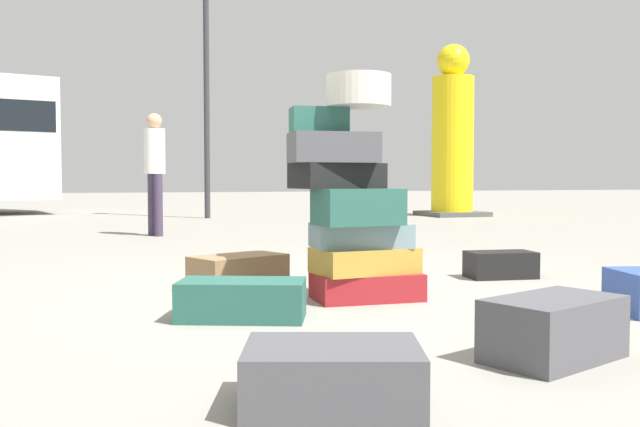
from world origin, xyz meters
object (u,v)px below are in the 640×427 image
at_px(suitcase_brown_behind_tower, 238,273).
at_px(yellow_dummy_statue, 453,140).
at_px(suitcase_black_foreground_far, 501,265).
at_px(suitcase_charcoal_right_side, 333,376).
at_px(suitcase_teal_white_trunk, 242,300).
at_px(person_bearded_onlooker, 155,162).
at_px(suitcase_tower, 354,203).
at_px(suitcase_charcoal_left_side, 554,329).
at_px(lamp_post, 206,46).

height_order(suitcase_brown_behind_tower, yellow_dummy_statue, yellow_dummy_statue).
xyz_separation_m(suitcase_black_foreground_far, suitcase_charcoal_right_side, (-2.39, -2.59, 0.00)).
xyz_separation_m(suitcase_teal_white_trunk, person_bearded_onlooker, (0.06, 6.23, 0.94)).
relative_size(suitcase_tower, suitcase_charcoal_left_side, 2.35).
distance_m(suitcase_teal_white_trunk, suitcase_charcoal_left_side, 1.75).
xyz_separation_m(suitcase_tower, suitcase_charcoal_left_side, (0.29, -1.72, -0.52)).
bearing_deg(suitcase_teal_white_trunk, suitcase_tower, 45.94).
distance_m(person_bearded_onlooker, yellow_dummy_statue, 7.65).
relative_size(person_bearded_onlooker, yellow_dummy_statue, 0.46).
bearing_deg(suitcase_tower, suitcase_charcoal_left_side, -80.26).
bearing_deg(suitcase_brown_behind_tower, lamp_post, 57.86).
relative_size(suitcase_black_foreground_far, person_bearded_onlooker, 0.31).
bearing_deg(suitcase_tower, suitcase_black_foreground_far, 21.01).
height_order(suitcase_brown_behind_tower, suitcase_charcoal_right_side, suitcase_brown_behind_tower).
bearing_deg(person_bearded_onlooker, suitcase_tower, -11.88).
relative_size(suitcase_charcoal_right_side, person_bearded_onlooker, 0.36).
distance_m(suitcase_brown_behind_tower, lamp_post, 10.18).
bearing_deg(lamp_post, yellow_dummy_statue, -8.62).
xyz_separation_m(suitcase_charcoal_right_side, person_bearded_onlooker, (0.07, 7.85, 0.95)).
bearing_deg(suitcase_black_foreground_far, suitcase_teal_white_trunk, -150.13).
bearing_deg(suitcase_brown_behind_tower, person_bearded_onlooker, 67.24).
height_order(suitcase_teal_white_trunk, lamp_post, lamp_post).
bearing_deg(suitcase_black_foreground_far, lamp_post, 102.77).
relative_size(suitcase_brown_behind_tower, suitcase_black_foreground_far, 1.22).
height_order(suitcase_tower, yellow_dummy_statue, yellow_dummy_statue).
distance_m(suitcase_charcoal_left_side, yellow_dummy_statue, 12.52).
bearing_deg(suitcase_charcoal_right_side, lamp_post, 101.52).
distance_m(suitcase_tower, suitcase_teal_white_trunk, 1.08).
bearing_deg(person_bearded_onlooker, lamp_post, 141.79).
bearing_deg(suitcase_tower, suitcase_teal_white_trunk, -155.29).
height_order(suitcase_tower, suitcase_charcoal_right_side, suitcase_tower).
height_order(suitcase_tower, suitcase_brown_behind_tower, suitcase_tower).
relative_size(suitcase_tower, suitcase_teal_white_trunk, 2.09).
bearing_deg(suitcase_teal_white_trunk, suitcase_charcoal_right_side, -69.32).
height_order(suitcase_tower, suitcase_charcoal_left_side, suitcase_tower).
distance_m(suitcase_black_foreground_far, suitcase_charcoal_right_side, 3.53).
height_order(suitcase_tower, suitcase_teal_white_trunk, suitcase_tower).
relative_size(suitcase_brown_behind_tower, suitcase_charcoal_right_side, 1.06).
xyz_separation_m(suitcase_black_foreground_far, lamp_post, (-0.88, 9.54, 3.49)).
bearing_deg(suitcase_charcoal_left_side, suitcase_black_foreground_far, 41.61).
xyz_separation_m(suitcase_tower, suitcase_teal_white_trunk, (-0.85, -0.39, -0.54)).
distance_m(yellow_dummy_statue, lamp_post, 5.73).
height_order(suitcase_brown_behind_tower, lamp_post, lamp_post).
bearing_deg(suitcase_black_foreground_far, suitcase_charcoal_left_side, -110.71).
bearing_deg(person_bearded_onlooker, suitcase_teal_white_trunk, -20.10).
bearing_deg(suitcase_brown_behind_tower, suitcase_black_foreground_far, -25.90).
xyz_separation_m(suitcase_charcoal_left_side, lamp_post, (0.36, 11.85, 3.46)).
xyz_separation_m(suitcase_charcoal_left_side, yellow_dummy_statue, (5.70, 11.04, 1.55)).
height_order(suitcase_black_foreground_far, person_bearded_onlooker, person_bearded_onlooker).
distance_m(suitcase_brown_behind_tower, suitcase_black_foreground_far, 2.18).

